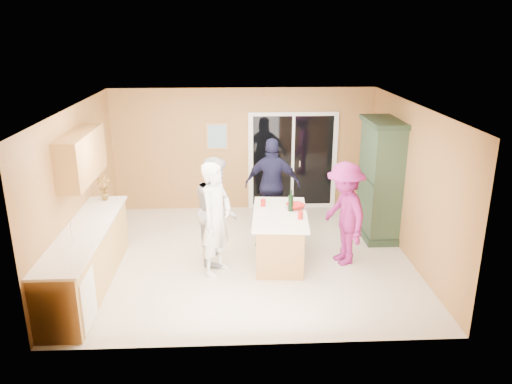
{
  "coord_description": "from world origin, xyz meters",
  "views": [
    {
      "loc": [
        -0.23,
        -7.82,
        3.79
      ],
      "look_at": [
        0.15,
        0.1,
        1.15
      ],
      "focal_mm": 35.0,
      "sensor_mm": 36.0,
      "label": 1
    }
  ],
  "objects_px": {
    "kitchen_island": "(280,238)",
    "green_hutch": "(380,181)",
    "woman_magenta": "(344,214)",
    "woman_navy": "(273,185)",
    "woman_grey": "(216,210)",
    "woman_white": "(216,219)"
  },
  "relations": [
    {
      "from": "kitchen_island",
      "to": "woman_navy",
      "type": "bearing_deg",
      "value": 95.04
    },
    {
      "from": "woman_white",
      "to": "woman_navy",
      "type": "distance_m",
      "value": 2.07
    },
    {
      "from": "kitchen_island",
      "to": "woman_white",
      "type": "bearing_deg",
      "value": -155.06
    },
    {
      "from": "woman_grey",
      "to": "woman_navy",
      "type": "xyz_separation_m",
      "value": [
        1.04,
        1.3,
        0.01
      ]
    },
    {
      "from": "woman_magenta",
      "to": "woman_navy",
      "type": "bearing_deg",
      "value": -159.66
    },
    {
      "from": "woman_grey",
      "to": "woman_magenta",
      "type": "height_order",
      "value": "woman_grey"
    },
    {
      "from": "woman_white",
      "to": "woman_grey",
      "type": "bearing_deg",
      "value": 31.43
    },
    {
      "from": "kitchen_island",
      "to": "green_hutch",
      "type": "height_order",
      "value": "green_hutch"
    },
    {
      "from": "kitchen_island",
      "to": "green_hutch",
      "type": "relative_size",
      "value": 0.76
    },
    {
      "from": "woman_navy",
      "to": "woman_white",
      "type": "bearing_deg",
      "value": 66.7
    },
    {
      "from": "woman_white",
      "to": "woman_magenta",
      "type": "height_order",
      "value": "woman_white"
    },
    {
      "from": "kitchen_island",
      "to": "woman_magenta",
      "type": "bearing_deg",
      "value": -1.4
    },
    {
      "from": "kitchen_island",
      "to": "woman_navy",
      "type": "height_order",
      "value": "woman_navy"
    },
    {
      "from": "woman_white",
      "to": "woman_magenta",
      "type": "xyz_separation_m",
      "value": [
        2.09,
        0.28,
        -0.05
      ]
    },
    {
      "from": "green_hutch",
      "to": "woman_white",
      "type": "xyz_separation_m",
      "value": [
        -3.0,
        -1.39,
        -0.16
      ]
    },
    {
      "from": "kitchen_island",
      "to": "woman_white",
      "type": "relative_size",
      "value": 0.92
    },
    {
      "from": "green_hutch",
      "to": "woman_grey",
      "type": "distance_m",
      "value": 3.14
    },
    {
      "from": "kitchen_island",
      "to": "woman_grey",
      "type": "distance_m",
      "value": 1.17
    },
    {
      "from": "green_hutch",
      "to": "woman_magenta",
      "type": "bearing_deg",
      "value": -129.06
    },
    {
      "from": "green_hutch",
      "to": "woman_navy",
      "type": "xyz_separation_m",
      "value": [
        -1.97,
        0.4,
        -0.18
      ]
    },
    {
      "from": "green_hutch",
      "to": "woman_grey",
      "type": "height_order",
      "value": "green_hutch"
    },
    {
      "from": "woman_grey",
      "to": "woman_magenta",
      "type": "bearing_deg",
      "value": -97.44
    }
  ]
}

